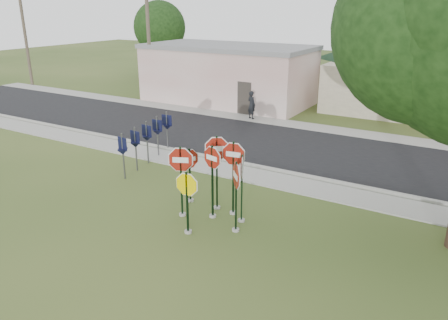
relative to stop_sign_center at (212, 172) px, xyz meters
The scene contains 20 objects.
ground 2.20m from the stop_sign_center, 92.38° to the right, with size 120.00×120.00×0.00m, color #324A1B.
sidewalk_near 4.42m from the stop_sign_center, 90.82° to the left, with size 60.00×1.60×0.06m, color #96978F.
road 8.75m from the stop_sign_center, 90.39° to the left, with size 60.00×7.00×0.04m, color black.
sidewalk_far 13.00m from the stop_sign_center, 90.26° to the left, with size 60.00×1.60×0.06m, color #96978F.
curb 5.34m from the stop_sign_center, 90.66° to the left, with size 60.00×0.20×0.14m, color #96978F.
stop_sign_center is the anchor object (origin of this frame).
stop_sign_yellow 1.40m from the stop_sign_center, 94.11° to the right, with size 1.05×0.24×2.21m.
stop_sign_left 1.07m from the stop_sign_center, 155.52° to the right, with size 1.08×0.49×2.66m.
stop_sign_right 1.26m from the stop_sign_center, 21.41° to the right, with size 0.79×0.88×2.51m.
stop_sign_back_right 0.75m from the stop_sign_center, 49.69° to the left, with size 1.11×0.24×2.78m.
stop_sign_back_left 0.70m from the stop_sign_center, 108.93° to the left, with size 0.96×0.66×2.86m.
stop_sign_far_right 1.04m from the stop_sign_center, 12.42° to the left, with size 0.45×0.96×2.50m.
stop_sign_far_left 1.60m from the stop_sign_center, 154.46° to the left, with size 0.48×0.90×2.17m.
route_sign_row 6.29m from the stop_sign_center, 150.47° to the left, with size 1.43×4.63×2.00m.
building_stucco 18.91m from the stop_sign_center, 118.63° to the left, with size 12.20×6.20×4.20m.
building_house 20.78m from the stop_sign_center, 84.60° to the left, with size 11.60×11.60×6.20m.
utility_pole_near 19.96m from the stop_sign_center, 135.55° to the left, with size 2.20×0.26×9.50m.
utility_pole_far 31.41m from the stop_sign_center, 153.82° to the left, with size 2.20×0.26×9.00m.
bg_tree_left 30.38m from the stop_sign_center, 131.60° to the left, with size 4.90×4.90×7.35m.
pedestrian 13.78m from the stop_sign_center, 111.75° to the left, with size 0.65×0.42×1.77m, color black.
Camera 1 is at (7.32, -10.07, 6.96)m, focal length 35.00 mm.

